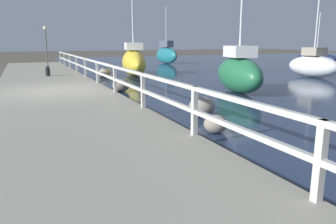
# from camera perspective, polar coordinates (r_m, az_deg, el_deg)

# --- Properties ---
(ground_plane) EXTENTS (120.00, 120.00, 0.00)m
(ground_plane) POSITION_cam_1_polar(r_m,az_deg,el_deg) (12.98, -19.22, 2.59)
(ground_plane) COLOR #4C473D
(dock_walkway) EXTENTS (4.13, 36.00, 0.22)m
(dock_walkway) POSITION_cam_1_polar(r_m,az_deg,el_deg) (12.96, -19.25, 3.07)
(dock_walkway) COLOR gray
(dock_walkway) RESTS_ON ground
(railing) EXTENTS (0.10, 32.50, 0.96)m
(railing) POSITION_cam_1_polar(r_m,az_deg,el_deg) (13.17, -10.90, 7.04)
(railing) COLOR beige
(railing) RESTS_ON dock_walkway
(boulder_water_edge) EXTENTS (0.55, 0.50, 0.42)m
(boulder_water_edge) POSITION_cam_1_polar(r_m,az_deg,el_deg) (7.39, 8.31, -2.09)
(boulder_water_edge) COLOR gray
(boulder_water_edge) RESTS_ON ground
(boulder_upstream) EXTENTS (0.43, 0.39, 0.32)m
(boulder_upstream) POSITION_cam_1_polar(r_m,az_deg,el_deg) (19.12, -11.41, 6.41)
(boulder_upstream) COLOR #666056
(boulder_upstream) RESTS_ON ground
(boulder_far_strip) EXTENTS (0.73, 0.66, 0.55)m
(boulder_far_strip) POSITION_cam_1_polar(r_m,az_deg,el_deg) (8.92, 5.93, 0.89)
(boulder_far_strip) COLOR gray
(boulder_far_strip) RESTS_ON ground
(boulder_downstream) EXTENTS (0.69, 0.62, 0.52)m
(boulder_downstream) POSITION_cam_1_polar(r_m,az_deg,el_deg) (13.44, -8.18, 4.57)
(boulder_downstream) COLOR slate
(boulder_downstream) RESTS_ON ground
(boulder_mid_strip) EXTENTS (0.69, 0.62, 0.51)m
(boulder_mid_strip) POSITION_cam_1_polar(r_m,az_deg,el_deg) (19.49, -10.90, 6.82)
(boulder_mid_strip) COLOR gray
(boulder_mid_strip) RESTS_ON ground
(mooring_bollard) EXTENTS (0.24, 0.24, 0.53)m
(mooring_bollard) POSITION_cam_1_polar(r_m,az_deg,el_deg) (18.43, -20.22, 6.69)
(mooring_bollard) COLOR black
(mooring_bollard) RESTS_ON dock_walkway
(dock_lamp) EXTENTS (0.23, 0.23, 2.64)m
(dock_lamp) POSITION_cam_1_polar(r_m,az_deg,el_deg) (20.25, -20.50, 11.65)
(dock_lamp) COLOR #514C47
(dock_lamp) RESTS_ON dock_walkway
(sailboat_teal) EXTENTS (1.20, 3.73, 5.02)m
(sailboat_teal) POSITION_cam_1_polar(r_m,az_deg,el_deg) (30.39, -0.31, 10.05)
(sailboat_teal) COLOR #1E707A
(sailboat_teal) RESTS_ON water_surface
(sailboat_yellow) EXTENTS (2.38, 5.25, 7.25)m
(sailboat_yellow) POSITION_cam_1_polar(r_m,az_deg,el_deg) (19.72, -6.00, 8.76)
(sailboat_yellow) COLOR gold
(sailboat_yellow) RESTS_ON water_surface
(sailboat_white) EXTENTS (1.81, 3.26, 5.15)m
(sailboat_white) POSITION_cam_1_polar(r_m,az_deg,el_deg) (20.65, 23.96, 7.50)
(sailboat_white) COLOR white
(sailboat_white) RESTS_ON water_surface
(sailboat_green) EXTENTS (2.08, 3.79, 5.59)m
(sailboat_green) POSITION_cam_1_polar(r_m,az_deg,el_deg) (13.42, 12.23, 6.71)
(sailboat_green) COLOR #236B42
(sailboat_green) RESTS_ON water_surface
(sailboat_navy) EXTENTS (1.86, 4.82, 4.64)m
(sailboat_navy) POSITION_cam_1_polar(r_m,az_deg,el_deg) (34.56, 24.41, 8.71)
(sailboat_navy) COLOR #192347
(sailboat_navy) RESTS_ON water_surface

